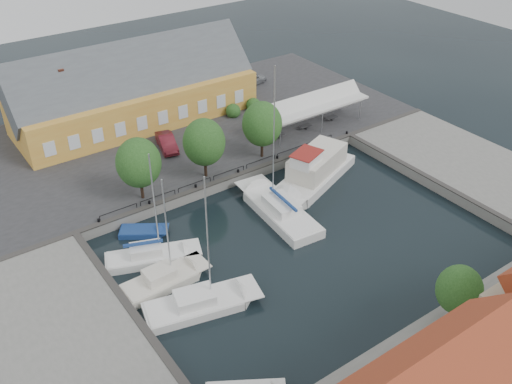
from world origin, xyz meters
TOP-DOWN VIEW (x-y plane):
  - ground at (0.00, 0.00)m, footprint 140.00×140.00m
  - north_quay at (0.00, 23.00)m, footprint 56.00×26.00m
  - west_quay at (-22.00, -2.00)m, footprint 12.00×24.00m
  - east_quay at (22.00, -2.00)m, footprint 12.00×24.00m
  - quay_edge_fittings at (0.02, 4.75)m, footprint 56.00×24.72m
  - warehouse at (-2.60, 28.36)m, footprint 28.56×14.00m
  - tent_canopy at (14.00, 14.50)m, footprint 14.00×4.00m
  - quay_trees at (-2.00, 12.00)m, footprint 18.20×4.20m
  - car_silver at (15.70, 29.04)m, footprint 4.69×2.83m
  - car_red at (-2.48, 19.47)m, footprint 2.73×4.99m
  - center_sailboat at (0.83, 3.43)m, footprint 4.21×11.39m
  - trawler at (7.26, 6.09)m, footprint 13.20×8.13m
  - west_boat_a at (-12.09, 4.26)m, footprint 8.28×5.00m
  - west_boat_b at (-12.56, 1.00)m, footprint 7.47×2.73m
  - west_boat_c at (-11.57, -3.01)m, footprint 9.42×4.91m
  - launch_nw at (-10.97, 8.10)m, footprint 4.60×3.88m

SIDE VIEW (x-z plane):
  - ground at x=0.00m, z-range 0.00..0.00m
  - launch_nw at x=-10.97m, z-range -0.35..0.53m
  - west_boat_b at x=-12.56m, z-range -4.85..5.37m
  - west_boat_c at x=-11.57m, z-range -5.82..6.34m
  - west_boat_a at x=-12.09m, z-range -5.13..5.68m
  - center_sailboat at x=0.83m, z-range -7.12..7.84m
  - north_quay at x=0.00m, z-range 0.00..1.00m
  - west_quay at x=-22.00m, z-range 0.00..1.00m
  - east_quay at x=22.00m, z-range 0.00..1.00m
  - trawler at x=7.26m, z-range -1.48..3.52m
  - quay_edge_fittings at x=0.02m, z-range 0.86..1.26m
  - car_silver at x=15.70m, z-range 1.00..2.49m
  - car_red at x=-2.48m, z-range 1.00..2.56m
  - tent_canopy at x=14.00m, z-range 2.27..5.10m
  - warehouse at x=-2.60m, z-range -0.35..9.20m
  - quay_trees at x=-2.00m, z-range 1.73..8.03m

